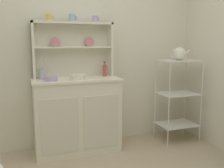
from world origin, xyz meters
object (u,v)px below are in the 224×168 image
(hutch_shelf_unit, at_px, (73,45))
(utensil_jar, at_px, (42,74))
(jam_bottle, at_px, (105,70))
(hutch_cabinet, at_px, (77,114))
(porcelain_teapot, at_px, (179,54))
(bowl_mixing_large, at_px, (51,79))
(cup_gold_0, at_px, (49,18))
(bakers_rack, at_px, (178,92))

(hutch_shelf_unit, distance_m, utensil_jar, 0.50)
(jam_bottle, height_order, utensil_jar, utensil_jar)
(hutch_shelf_unit, bearing_deg, hutch_cabinet, -90.00)
(hutch_cabinet, xyz_separation_m, porcelain_teapot, (1.30, -0.12, 0.70))
(hutch_shelf_unit, bearing_deg, porcelain_teapot, -12.37)
(hutch_shelf_unit, distance_m, bowl_mixing_large, 0.52)
(hutch_shelf_unit, xyz_separation_m, jam_bottle, (0.37, -0.08, -0.30))
(hutch_shelf_unit, xyz_separation_m, cup_gold_0, (-0.27, -0.04, 0.31))
(cup_gold_0, bearing_deg, hutch_shelf_unit, 8.58)
(cup_gold_0, relative_size, jam_bottle, 0.46)
(hutch_cabinet, distance_m, cup_gold_0, 1.15)
(cup_gold_0, height_order, porcelain_teapot, cup_gold_0)
(bakers_rack, xyz_separation_m, cup_gold_0, (-1.57, 0.24, 0.91))
(bowl_mixing_large, bearing_deg, hutch_shelf_unit, 38.77)
(hutch_cabinet, bearing_deg, bakers_rack, -5.37)
(bakers_rack, height_order, utensil_jar, utensil_jar)
(hutch_cabinet, height_order, jam_bottle, jam_bottle)
(hutch_cabinet, bearing_deg, hutch_shelf_unit, 90.00)
(hutch_shelf_unit, height_order, bowl_mixing_large, hutch_shelf_unit)
(hutch_shelf_unit, bearing_deg, cup_gold_0, -171.42)
(hutch_shelf_unit, relative_size, utensil_jar, 3.69)
(utensil_jar, bearing_deg, hutch_shelf_unit, 12.91)
(bakers_rack, xyz_separation_m, bowl_mixing_large, (-1.60, 0.05, 0.25))
(bakers_rack, distance_m, utensil_jar, 1.71)
(cup_gold_0, relative_size, bowl_mixing_large, 0.58)
(hutch_cabinet, height_order, porcelain_teapot, porcelain_teapot)
(bakers_rack, bearing_deg, cup_gold_0, 171.14)
(jam_bottle, distance_m, utensil_jar, 0.74)
(jam_bottle, bearing_deg, bakers_rack, -12.65)
(bowl_mixing_large, relative_size, utensil_jar, 0.57)
(hutch_cabinet, bearing_deg, cup_gold_0, 155.42)
(bakers_rack, distance_m, porcelain_teapot, 0.50)
(hutch_shelf_unit, height_order, utensil_jar, hutch_shelf_unit)
(utensil_jar, height_order, porcelain_teapot, porcelain_teapot)
(jam_bottle, xyz_separation_m, porcelain_teapot, (0.93, -0.21, 0.20))
(hutch_shelf_unit, distance_m, bakers_rack, 1.46)
(bowl_mixing_large, distance_m, jam_bottle, 0.69)
(jam_bottle, bearing_deg, bowl_mixing_large, -166.52)
(cup_gold_0, distance_m, utensil_jar, 0.64)
(cup_gold_0, xyz_separation_m, jam_bottle, (0.64, -0.04, -0.61))
(jam_bottle, bearing_deg, cup_gold_0, 176.78)
(bakers_rack, xyz_separation_m, porcelain_teapot, (-0.00, 0.00, 0.50))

